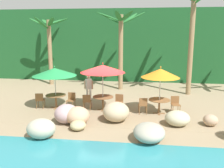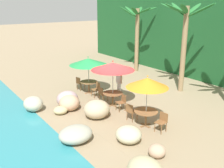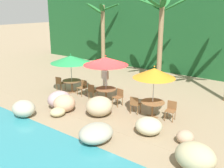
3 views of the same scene
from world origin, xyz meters
name	(u,v)px [view 3 (image 3 of 3)]	position (x,y,z in m)	size (l,w,h in m)	color
ground_plane	(107,101)	(0.00, 0.00, 0.00)	(120.00, 120.00, 0.00)	#937F60
terrace_deck	(107,101)	(0.00, 0.00, 0.00)	(18.00, 5.20, 0.01)	#937F60
foliage_backdrop	(179,32)	(0.00, 9.00, 3.00)	(28.00, 2.40, 6.00)	#194C23
rock_seawall	(101,120)	(1.85, -2.75, 0.39)	(10.03, 3.41, 0.91)	#BBB793
umbrella_green	(71,59)	(-2.60, -0.10, 2.02)	(2.35, 2.35, 2.34)	silver
dining_table_green	(72,82)	(-2.60, -0.10, 0.61)	(1.10, 1.10, 0.74)	brown
chair_green_seaward	(83,87)	(-1.74, -0.06, 0.51)	(0.45, 0.45, 0.87)	brown
chair_green_inland	(60,82)	(-3.42, -0.31, 0.51)	(0.48, 0.48, 0.87)	brown
umbrella_red	(106,61)	(0.03, -0.11, 2.24)	(2.35, 2.35, 2.55)	silver
dining_table_red	(106,91)	(0.03, -0.11, 0.61)	(1.10, 1.10, 0.74)	brown
chair_red_seaward	(119,96)	(0.88, -0.13, 0.51)	(0.47, 0.47, 0.87)	brown
chair_red_inland	(92,90)	(-0.81, -0.27, 0.51)	(0.45, 0.46, 0.87)	brown
umbrella_orange	(154,73)	(2.98, -0.34, 2.11)	(1.92, 1.92, 2.44)	silver
dining_table_orange	(153,104)	(2.98, -0.34, 0.61)	(1.10, 1.10, 0.74)	brown
chair_orange_seaward	(171,109)	(3.81, -0.13, 0.51)	(0.47, 0.48, 0.87)	brown
chair_orange_inland	(135,104)	(2.15, -0.55, 0.51)	(0.48, 0.48, 0.87)	brown
palm_tree_nearest	(103,24)	(-5.19, 6.00, 3.56)	(3.12, 3.01, 5.23)	olive
palm_tree_second	(161,24)	(0.48, 4.96, 3.88)	(3.43, 3.49, 5.53)	olive
waiter_in_white	(105,76)	(-1.01, 1.10, 0.99)	(0.52, 0.36, 1.70)	white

